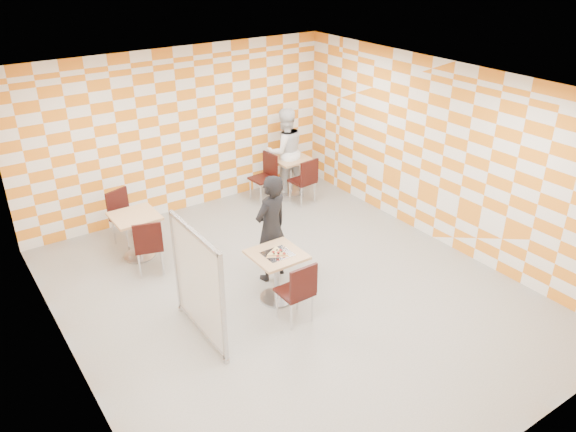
# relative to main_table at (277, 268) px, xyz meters

# --- Properties ---
(room_shell) EXTENTS (7.00, 7.00, 7.00)m
(room_shell) POSITION_rel_main_table_xyz_m (0.23, 0.55, 0.99)
(room_shell) COLOR #999993
(room_shell) RESTS_ON ground
(main_table) EXTENTS (0.70, 0.70, 0.75)m
(main_table) POSITION_rel_main_table_xyz_m (0.00, 0.00, 0.00)
(main_table) COLOR tan
(main_table) RESTS_ON ground
(second_table) EXTENTS (0.70, 0.70, 0.75)m
(second_table) POSITION_rel_main_table_xyz_m (2.27, 2.94, 0.00)
(second_table) COLOR tan
(second_table) RESTS_ON ground
(empty_table) EXTENTS (0.70, 0.70, 0.75)m
(empty_table) POSITION_rel_main_table_xyz_m (-1.19, 2.25, 0.00)
(empty_table) COLOR tan
(empty_table) RESTS_ON ground
(chair_main_front) EXTENTS (0.42, 0.43, 0.92)m
(chair_main_front) POSITION_rel_main_table_xyz_m (-0.07, -0.63, 0.04)
(chair_main_front) COLOR black
(chair_main_front) RESTS_ON ground
(chair_second_front) EXTENTS (0.46, 0.46, 0.92)m
(chair_second_front) POSITION_rel_main_table_xyz_m (2.20, 2.34, 0.04)
(chair_second_front) COLOR black
(chair_second_front) RESTS_ON ground
(chair_second_side) EXTENTS (0.47, 0.46, 0.92)m
(chair_second_side) POSITION_rel_main_table_xyz_m (1.71, 2.97, 0.04)
(chair_second_side) COLOR black
(chair_second_side) RESTS_ON ground
(chair_empty_near) EXTENTS (0.53, 0.54, 0.92)m
(chair_empty_near) POSITION_rel_main_table_xyz_m (-1.23, 1.63, 0.04)
(chair_empty_near) COLOR black
(chair_empty_near) RESTS_ON ground
(chair_empty_far) EXTENTS (0.54, 0.54, 0.92)m
(chair_empty_far) POSITION_rel_main_table_xyz_m (-1.19, 2.86, 0.04)
(chair_empty_far) COLOR black
(chair_empty_far) RESTS_ON ground
(partition) EXTENTS (0.08, 1.38, 1.55)m
(partition) POSITION_rel_main_table_xyz_m (-1.26, -0.13, 0.28)
(partition) COLOR white
(partition) RESTS_ON ground
(man_dark) EXTENTS (0.69, 0.53, 1.66)m
(man_dark) POSITION_rel_main_table_xyz_m (0.26, 0.54, 0.32)
(man_dark) COLOR black
(man_dark) RESTS_ON ground
(man_white) EXTENTS (0.94, 0.78, 1.73)m
(man_white) POSITION_rel_main_table_xyz_m (2.21, 3.06, 0.36)
(man_white) COLOR white
(man_white) RESTS_ON ground
(pizza_on_foil) EXTENTS (0.40, 0.40, 0.04)m
(pizza_on_foil) POSITION_rel_main_table_xyz_m (-0.00, -0.02, 0.26)
(pizza_on_foil) COLOR silver
(pizza_on_foil) RESTS_ON main_table
(sport_bottle) EXTENTS (0.06, 0.06, 0.20)m
(sport_bottle) POSITION_rel_main_table_xyz_m (2.16, 3.09, 0.33)
(sport_bottle) COLOR white
(sport_bottle) RESTS_ON second_table
(soda_bottle) EXTENTS (0.07, 0.07, 0.23)m
(soda_bottle) POSITION_rel_main_table_xyz_m (2.42, 3.01, 0.34)
(soda_bottle) COLOR black
(soda_bottle) RESTS_ON second_table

